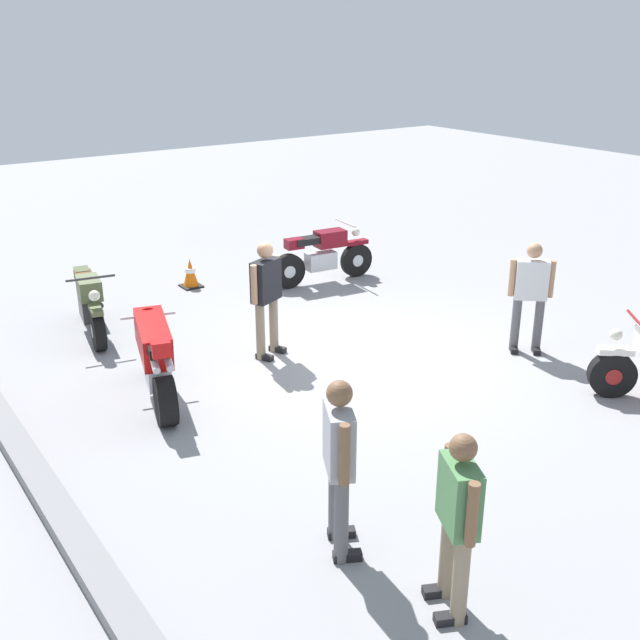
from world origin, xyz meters
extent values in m
plane|color=gray|center=(0.00, 0.00, 0.00)|extent=(40.00, 40.00, 0.00)
cube|color=gray|center=(0.00, 4.60, 0.07)|extent=(14.00, 0.30, 0.15)
cylinder|color=black|center=(1.02, 2.59, 0.30)|extent=(0.62, 0.31, 0.60)
cylinder|color=black|center=(-0.28, 2.95, 0.30)|extent=(0.64, 0.38, 0.60)
cylinder|color=silver|center=(1.02, 2.59, 0.30)|extent=(0.25, 0.23, 0.21)
cylinder|color=silver|center=(-0.28, 2.95, 0.30)|extent=(0.25, 0.23, 0.21)
cube|color=silver|center=(0.32, 2.79, 0.40)|extent=(0.61, 0.42, 0.32)
cube|color=red|center=(0.47, 2.75, 0.80)|extent=(1.05, 0.61, 0.57)
cone|color=red|center=(0.97, 2.61, 0.95)|extent=(0.43, 0.42, 0.39)
cube|color=black|center=(0.08, 2.85, 0.87)|extent=(0.65, 0.41, 0.12)
cube|color=red|center=(-0.21, 2.93, 0.95)|extent=(0.39, 0.30, 0.23)
cylinder|color=silver|center=(-0.18, 2.84, 0.77)|extent=(0.40, 0.19, 0.17)
cylinder|color=silver|center=(-0.14, 3.00, 0.77)|extent=(0.40, 0.19, 0.17)
cylinder|color=silver|center=(0.83, 2.64, 0.97)|extent=(0.22, 0.68, 0.04)
sphere|color=silver|center=(1.05, 2.59, 0.90)|extent=(0.16, 0.16, 0.16)
cylinder|color=black|center=(2.36, 2.84, 0.30)|extent=(0.62, 0.27, 0.60)
cylinder|color=black|center=(3.69, 2.58, 0.30)|extent=(0.62, 0.27, 0.60)
cylinder|color=#333333|center=(2.36, 2.84, 0.30)|extent=(0.24, 0.22, 0.21)
cylinder|color=#333333|center=(3.69, 2.58, 0.30)|extent=(0.24, 0.22, 0.21)
cube|color=#333333|center=(3.08, 2.70, 0.40)|extent=(0.60, 0.38, 0.32)
cube|color=#515B38|center=(2.88, 2.74, 0.80)|extent=(0.61, 0.42, 0.30)
cube|color=#515B38|center=(2.36, 2.84, 0.63)|extent=(0.46, 0.24, 0.08)
cube|color=brown|center=(3.32, 2.65, 0.82)|extent=(0.64, 0.37, 0.12)
cube|color=#515B38|center=(3.62, 2.60, 0.80)|extent=(0.36, 0.28, 0.18)
cylinder|color=#333333|center=(3.44, 2.46, 0.35)|extent=(0.57, 0.21, 0.16)
cylinder|color=#333333|center=(2.55, 2.80, 1.05)|extent=(0.17, 0.69, 0.04)
sphere|color=silver|center=(2.34, 2.84, 0.85)|extent=(0.16, 0.16, 0.16)
cylinder|color=black|center=(2.99, -2.42, 0.32)|extent=(0.18, 0.65, 0.64)
cylinder|color=black|center=(3.14, -0.98, 0.32)|extent=(0.18, 0.65, 0.64)
cylinder|color=silver|center=(2.99, -2.42, 0.32)|extent=(0.16, 0.24, 0.22)
cylinder|color=silver|center=(3.14, -0.98, 0.32)|extent=(0.16, 0.24, 0.22)
cube|color=silver|center=(3.07, -1.65, 0.42)|extent=(0.34, 0.59, 0.32)
cube|color=maroon|center=(3.05, -1.85, 0.82)|extent=(0.38, 0.59, 0.30)
cube|color=maroon|center=(2.99, -2.42, 0.67)|extent=(0.20, 0.45, 0.08)
cube|color=black|center=(3.10, -1.40, 0.84)|extent=(0.32, 0.62, 0.12)
cube|color=maroon|center=(3.13, -1.11, 0.82)|extent=(0.25, 0.34, 0.18)
cylinder|color=silver|center=(3.28, -1.27, 0.37)|extent=(0.16, 0.57, 0.16)
cylinder|color=silver|center=(3.02, -2.18, 1.07)|extent=(0.70, 0.11, 0.04)
sphere|color=silver|center=(3.00, -2.40, 0.87)|extent=(0.16, 0.16, 0.16)
cylinder|color=black|center=(-2.88, -2.04, 0.30)|extent=(0.50, 0.57, 0.60)
cylinder|color=maroon|center=(-2.88, -2.04, 0.30)|extent=(0.27, 0.28, 0.21)
cube|color=white|center=(-2.88, -2.04, 0.63)|extent=(0.40, 0.44, 0.08)
cylinder|color=maroon|center=(-3.00, -2.19, 1.05)|extent=(0.57, 0.47, 0.04)
sphere|color=silver|center=(-2.86, -2.02, 0.85)|extent=(0.16, 0.16, 0.16)
cylinder|color=#59595B|center=(-1.15, -2.17, 0.41)|extent=(0.18, 0.18, 0.81)
cube|color=black|center=(-1.20, -2.13, 0.04)|extent=(0.26, 0.25, 0.08)
cylinder|color=#59595B|center=(-1.37, -2.41, 0.41)|extent=(0.18, 0.18, 0.81)
cube|color=black|center=(-1.41, -2.37, 0.04)|extent=(0.26, 0.25, 0.08)
cube|color=silver|center=(-1.26, -2.29, 1.10)|extent=(0.47, 0.49, 0.57)
cylinder|color=tan|center=(-1.08, -2.08, 1.11)|extent=(0.13, 0.13, 0.54)
cylinder|color=tan|center=(-1.44, -2.49, 1.11)|extent=(0.13, 0.13, 0.54)
sphere|color=tan|center=(-1.26, -2.29, 1.52)|extent=(0.22, 0.22, 0.22)
cylinder|color=gray|center=(-4.33, 2.27, 0.40)|extent=(0.17, 0.17, 0.80)
cube|color=black|center=(-4.31, 2.32, 0.04)|extent=(0.20, 0.28, 0.08)
cylinder|color=gray|center=(-4.62, 2.41, 0.40)|extent=(0.17, 0.17, 0.80)
cube|color=black|center=(-4.59, 2.46, 0.04)|extent=(0.20, 0.28, 0.08)
cube|color=#4C7F4C|center=(-4.48, 2.34, 1.09)|extent=(0.50, 0.39, 0.57)
cylinder|color=brown|center=(-4.23, 2.22, 1.10)|extent=(0.12, 0.12, 0.53)
cylinder|color=brown|center=(-4.72, 2.45, 1.10)|extent=(0.12, 0.12, 0.53)
sphere|color=brown|center=(-4.48, 2.34, 1.51)|extent=(0.22, 0.22, 0.22)
cylinder|color=#59595B|center=(-3.49, 2.73, 0.42)|extent=(0.18, 0.18, 0.84)
cube|color=black|center=(-3.51, 2.68, 0.04)|extent=(0.21, 0.28, 0.08)
cylinder|color=#59595B|center=(-3.19, 2.58, 0.42)|extent=(0.18, 0.18, 0.84)
cube|color=black|center=(-3.22, 2.52, 0.04)|extent=(0.21, 0.28, 0.08)
cube|color=#99999E|center=(-3.34, 2.65, 1.14)|extent=(0.52, 0.41, 0.60)
cylinder|color=brown|center=(-3.59, 2.78, 1.16)|extent=(0.12, 0.12, 0.56)
cylinder|color=brown|center=(-3.09, 2.52, 1.16)|extent=(0.12, 0.12, 0.56)
sphere|color=brown|center=(-3.34, 2.65, 1.58)|extent=(0.23, 0.23, 0.23)
cylinder|color=gray|center=(0.71, 1.05, 0.42)|extent=(0.17, 0.17, 0.84)
cube|color=black|center=(0.65, 1.03, 0.04)|extent=(0.28, 0.20, 0.08)
cylinder|color=gray|center=(0.84, 0.75, 0.42)|extent=(0.17, 0.17, 0.84)
cube|color=black|center=(0.78, 0.73, 0.04)|extent=(0.28, 0.20, 0.08)
cube|color=black|center=(0.77, 0.90, 1.14)|extent=(0.39, 0.52, 0.59)
cylinder|color=tan|center=(0.66, 1.16, 1.15)|extent=(0.12, 0.12, 0.56)
cylinder|color=tan|center=(0.89, 0.64, 1.15)|extent=(0.12, 0.12, 0.56)
sphere|color=tan|center=(0.77, 0.90, 1.58)|extent=(0.23, 0.23, 0.23)
cube|color=black|center=(4.22, 0.45, 0.01)|extent=(0.36, 0.36, 0.03)
cone|color=orange|center=(4.22, 0.45, 0.28)|extent=(0.28, 0.28, 0.50)
cylinder|color=white|center=(4.22, 0.45, 0.32)|extent=(0.19, 0.19, 0.08)
camera|label=1|loc=(-7.86, 6.02, 4.43)|focal=42.18mm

